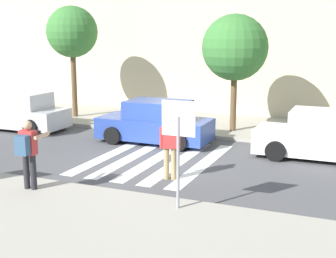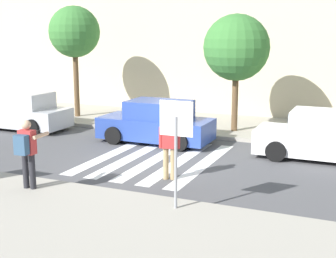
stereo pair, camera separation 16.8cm
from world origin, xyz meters
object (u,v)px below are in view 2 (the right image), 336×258
object	(u,v)px
stop_sign	(176,131)
photographer_with_backpack	(27,148)
parked_car_white	(324,137)
street_tree_center	(236,48)
parked_car_blue	(157,123)
parked_car_silver	(22,112)
street_tree_west	(74,32)
pedestrian_crossing	(170,145)

from	to	relation	value
stop_sign	photographer_with_backpack	xyz separation A→B (m)	(-3.84, -0.24, -0.71)
parked_car_white	street_tree_center	distance (m)	5.14
parked_car_blue	parked_car_silver	bearing A→B (deg)	-180.00
parked_car_blue	street_tree_west	distance (m)	6.88
parked_car_blue	parked_car_white	xyz separation A→B (m)	(5.80, -0.00, 0.00)
street_tree_center	parked_car_white	bearing A→B (deg)	-35.29
parked_car_white	parked_car_blue	bearing A→B (deg)	180.00
street_tree_center	parked_car_silver	bearing A→B (deg)	-163.10
parked_car_silver	stop_sign	bearing A→B (deg)	-32.74
parked_car_silver	street_tree_west	world-z (taller)	street_tree_west
parked_car_silver	street_tree_center	bearing A→B (deg)	16.90
street_tree_center	street_tree_west	bearing A→B (deg)	177.72
pedestrian_crossing	parked_car_white	size ratio (longest dim) A/B	0.42
pedestrian_crossing	street_tree_west	bearing A→B (deg)	138.42
photographer_with_backpack	pedestrian_crossing	size ratio (longest dim) A/B	1.00
street_tree_west	street_tree_center	bearing A→B (deg)	-2.28
parked_car_blue	street_tree_center	world-z (taller)	street_tree_center
photographer_with_backpack	street_tree_center	world-z (taller)	street_tree_center
photographer_with_backpack	street_tree_center	distance (m)	9.55
street_tree_west	stop_sign	bearing A→B (deg)	-45.89
parked_car_white	street_tree_center	size ratio (longest dim) A/B	0.91
pedestrian_crossing	street_tree_center	size ratio (longest dim) A/B	0.38
parked_car_silver	street_tree_west	distance (m)	4.38
parked_car_silver	parked_car_white	bearing A→B (deg)	0.00
stop_sign	parked_car_silver	distance (m)	11.30
parked_car_white	street_tree_west	world-z (taller)	street_tree_west
stop_sign	parked_car_blue	bearing A→B (deg)	118.36
pedestrian_crossing	street_tree_center	xyz separation A→B (m)	(0.04, 6.38, 2.39)
photographer_with_backpack	street_tree_center	xyz separation A→B (m)	(2.76, 8.87, 2.20)
stop_sign	street_tree_center	xyz separation A→B (m)	(-1.08, 8.63, 1.49)
parked_car_silver	parked_car_blue	bearing A→B (deg)	0.00
stop_sign	parked_car_blue	xyz separation A→B (m)	(-3.28, 6.08, -1.15)
photographer_with_backpack	pedestrian_crossing	distance (m)	3.69
parked_car_blue	street_tree_west	xyz separation A→B (m)	(-5.37, 2.85, 3.23)
stop_sign	parked_car_silver	world-z (taller)	stop_sign
parked_car_silver	parked_car_white	distance (m)	11.97
photographer_with_backpack	parked_car_blue	size ratio (longest dim) A/B	0.42
photographer_with_backpack	pedestrian_crossing	xyz separation A→B (m)	(2.72, 2.49, -0.19)
parked_car_blue	stop_sign	bearing A→B (deg)	-61.64
parked_car_white	pedestrian_crossing	bearing A→B (deg)	-133.41
pedestrian_crossing	parked_car_silver	size ratio (longest dim) A/B	0.42
photographer_with_backpack	parked_car_white	distance (m)	8.98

